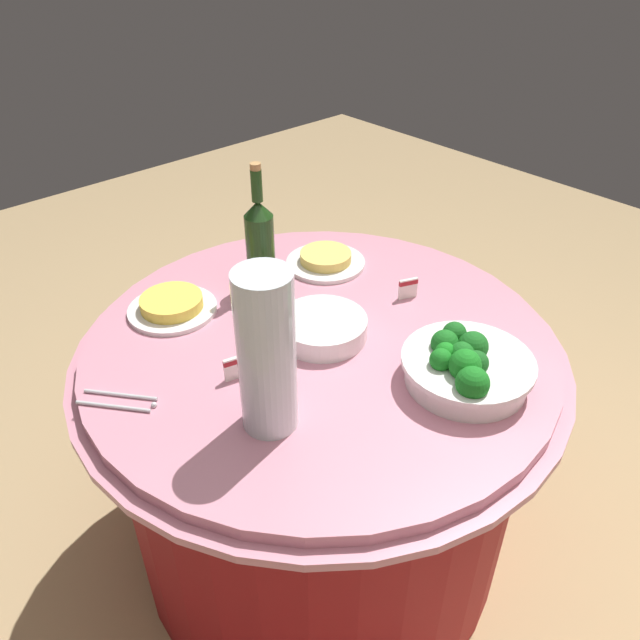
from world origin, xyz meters
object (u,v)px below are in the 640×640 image
at_px(broccoli_bowl, 466,366).
at_px(wine_bottle, 260,242).
at_px(label_placard_front, 235,367).
at_px(plate_stack, 322,327).
at_px(label_placard_mid, 408,287).
at_px(decorative_fruit_vase, 267,361).
at_px(food_plate_fried_egg, 172,306).
at_px(serving_tongs, 120,401).
at_px(food_plate_noodles, 326,260).

height_order(broccoli_bowl, wine_bottle, wine_bottle).
xyz_separation_m(broccoli_bowl, label_placard_front, (0.35, -0.34, -0.01)).
relative_size(plate_stack, label_placard_mid, 3.82).
bearing_deg(label_placard_front, broccoli_bowl, 135.66).
relative_size(broccoli_bowl, label_placard_front, 5.09).
bearing_deg(plate_stack, broccoli_bowl, 108.28).
bearing_deg(decorative_fruit_vase, food_plate_fried_egg, -97.74).
bearing_deg(plate_stack, serving_tongs, -13.37).
distance_m(plate_stack, wine_bottle, 0.30).
bearing_deg(wine_bottle, serving_tongs, 18.40).
bearing_deg(plate_stack, food_plate_fried_egg, -58.07).
xyz_separation_m(plate_stack, label_placard_front, (0.24, -0.01, 0.01)).
xyz_separation_m(decorative_fruit_vase, serving_tongs, (0.19, -0.25, -0.15)).
height_order(serving_tongs, food_plate_fried_egg, food_plate_fried_egg).
xyz_separation_m(broccoli_bowl, wine_bottle, (0.07, -0.60, 0.08)).
xyz_separation_m(plate_stack, label_placard_mid, (-0.28, 0.02, 0.01)).
xyz_separation_m(food_plate_fried_egg, food_plate_noodles, (-0.44, 0.09, -0.00)).
height_order(wine_bottle, label_placard_mid, wine_bottle).
height_order(decorative_fruit_vase, label_placard_mid, decorative_fruit_vase).
height_order(broccoli_bowl, label_placard_front, broccoli_bowl).
xyz_separation_m(wine_bottle, food_plate_fried_egg, (0.24, -0.05, -0.11)).
xyz_separation_m(wine_bottle, label_placard_mid, (-0.24, 0.30, -0.10)).
xyz_separation_m(serving_tongs, food_plate_noodles, (-0.70, -0.13, 0.01)).
height_order(wine_bottle, food_plate_fried_egg, wine_bottle).
distance_m(decorative_fruit_vase, serving_tongs, 0.35).
bearing_deg(food_plate_fried_egg, label_placard_front, 83.58).
bearing_deg(label_placard_mid, label_placard_front, -4.17).
bearing_deg(food_plate_fried_egg, food_plate_noodles, 168.96).
bearing_deg(broccoli_bowl, label_placard_mid, -118.97).
bearing_deg(food_plate_noodles, broccoli_bowl, 77.33).
distance_m(serving_tongs, food_plate_noodles, 0.71).
xyz_separation_m(decorative_fruit_vase, label_placard_front, (-0.03, -0.15, -0.12)).
relative_size(plate_stack, decorative_fruit_vase, 0.62).
distance_m(food_plate_fried_egg, label_placard_front, 0.32).
bearing_deg(label_placard_front, wine_bottle, -136.66).
distance_m(broccoli_bowl, label_placard_mid, 0.35).
xyz_separation_m(plate_stack, serving_tongs, (0.46, -0.11, -0.02)).
distance_m(plate_stack, food_plate_fried_egg, 0.39).
height_order(wine_bottle, label_placard_front, wine_bottle).
relative_size(wine_bottle, food_plate_fried_egg, 1.53).
bearing_deg(food_plate_fried_egg, plate_stack, 121.93).
relative_size(food_plate_fried_egg, food_plate_noodles, 1.00).
height_order(label_placard_front, label_placard_mid, same).
bearing_deg(serving_tongs, label_placard_mid, 169.68).
bearing_deg(broccoli_bowl, plate_stack, -71.72).
bearing_deg(food_plate_fried_egg, label_placard_mid, 143.69).
height_order(decorative_fruit_vase, label_placard_front, decorative_fruit_vase).
bearing_deg(food_plate_fried_egg, wine_bottle, 167.96).
relative_size(broccoli_bowl, wine_bottle, 0.83).
bearing_deg(wine_bottle, food_plate_fried_egg, -12.04).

